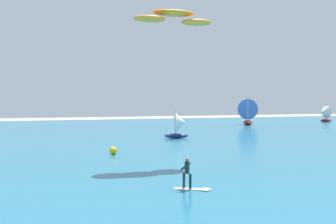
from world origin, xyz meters
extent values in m
cube|color=#236B89|center=(0.00, 49.99, 0.05)|extent=(160.00, 90.00, 0.10)
cube|color=white|center=(0.53, 18.49, 0.12)|extent=(1.44, 1.04, 0.05)
cylinder|color=#143338|center=(0.63, 18.30, 0.55)|extent=(0.14, 0.14, 0.80)
cylinder|color=#143338|center=(0.42, 18.68, 0.55)|extent=(0.14, 0.14, 0.80)
cube|color=#143338|center=(0.53, 18.49, 1.25)|extent=(0.36, 0.42, 0.60)
sphere|color=#9E7051|center=(0.53, 18.49, 1.66)|extent=(0.22, 0.22, 0.22)
cylinder|color=#143338|center=(0.35, 18.33, 1.30)|extent=(0.49, 0.31, 0.39)
cylinder|color=#143338|center=(0.56, 18.72, 1.30)|extent=(0.49, 0.31, 0.39)
ellipsoid|color=white|center=(1.37, 18.05, 0.14)|extent=(0.86, 0.90, 0.08)
ellipsoid|color=orange|center=(2.93, 27.34, 11.15)|extent=(3.39, 2.15, 0.38)
ellipsoid|color=orange|center=(1.06, 27.24, 10.60)|extent=(2.51, 2.10, 0.38)
ellipsoid|color=orange|center=(4.79, 27.44, 10.60)|extent=(2.51, 2.10, 0.38)
ellipsoid|color=maroon|center=(51.99, 69.83, 0.40)|extent=(3.30, 1.52, 0.60)
cylinder|color=silver|center=(52.14, 69.85, 2.29)|extent=(0.10, 0.10, 3.18)
cone|color=silver|center=(51.45, 69.76, 2.13)|extent=(1.74, 2.84, 2.67)
ellipsoid|color=maroon|center=(31.53, 66.48, 0.52)|extent=(3.15, 4.74, 0.84)
cylinder|color=silver|center=(31.45, 66.29, 3.19)|extent=(0.14, 0.14, 4.49)
cone|color=#3F72CC|center=(31.83, 67.20, 2.96)|extent=(4.24, 3.26, 3.77)
ellipsoid|color=navy|center=(9.88, 45.80, 0.38)|extent=(3.12, 1.71, 0.55)
cylinder|color=silver|center=(9.74, 45.84, 2.13)|extent=(0.09, 0.09, 2.96)
cone|color=white|center=(10.37, 45.68, 1.99)|extent=(1.86, 2.73, 2.49)
sphere|color=yellow|center=(-0.39, 33.36, 0.43)|extent=(0.67, 0.67, 0.67)
camera|label=1|loc=(-7.40, -1.61, 4.82)|focal=44.44mm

